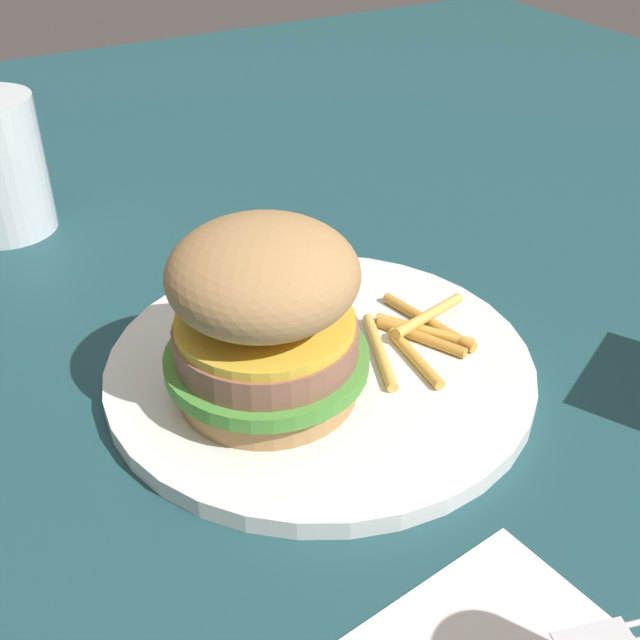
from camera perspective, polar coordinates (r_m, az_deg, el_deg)
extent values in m
plane|color=#1E474C|center=(0.51, -0.94, -3.68)|extent=(1.60, 1.60, 0.00)
cylinder|color=white|center=(0.50, 0.00, -3.40)|extent=(0.27, 0.27, 0.01)
cylinder|color=tan|center=(0.47, -3.76, -4.13)|extent=(0.11, 0.11, 0.02)
cylinder|color=#4C9338|center=(0.46, -3.82, -2.79)|extent=(0.12, 0.12, 0.01)
cylinder|color=#8E5B47|center=(0.45, -3.89, -1.40)|extent=(0.11, 0.11, 0.02)
cylinder|color=yellow|center=(0.45, -3.94, -0.15)|extent=(0.10, 0.10, 0.01)
ellipsoid|color=tan|center=(0.43, -4.10, 3.29)|extent=(0.11, 0.11, 0.06)
cylinder|color=gold|center=(0.50, 6.82, -2.70)|extent=(0.06, 0.01, 0.01)
cylinder|color=gold|center=(0.52, 7.23, -1.23)|extent=(0.06, 0.03, 0.01)
cylinder|color=#E5B251|center=(0.50, 4.28, -2.23)|extent=(0.07, 0.03, 0.01)
cylinder|color=gold|center=(0.53, 7.72, -0.12)|extent=(0.08, 0.02, 0.01)
cylinder|color=#E5B251|center=(0.53, 7.77, 0.34)|extent=(0.02, 0.06, 0.01)
cylinder|color=gold|center=(0.52, 7.44, -0.75)|extent=(0.06, 0.04, 0.01)
cylinder|color=silver|center=(0.70, -21.92, 9.26)|extent=(0.07, 0.07, 0.09)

